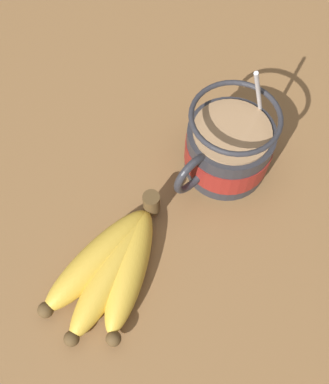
{
  "coord_description": "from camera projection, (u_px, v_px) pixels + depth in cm",
  "views": [
    {
      "loc": [
        16.38,
        13.1,
        50.66
      ],
      "look_at": [
        1.06,
        -3.27,
        8.37
      ],
      "focal_mm": 40.0,
      "sensor_mm": 36.0,
      "label": 1
    }
  ],
  "objects": [
    {
      "name": "coffee_mug",
      "position": [
        228.0,
        148.0,
        0.51
      ],
      "size": [
        16.2,
        10.44,
        15.38
      ],
      "color": "#28282D",
      "rests_on": "table"
    },
    {
      "name": "table",
      "position": [
        189.0,
        228.0,
        0.53
      ],
      "size": [
        105.49,
        105.49,
        3.86
      ],
      "color": "brown",
      "rests_on": "ground"
    },
    {
      "name": "banana_bunch",
      "position": [
        113.0,
        267.0,
        0.47
      ],
      "size": [
        17.98,
        11.66,
        4.25
      ],
      "color": "#4C381E",
      "rests_on": "table"
    }
  ]
}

